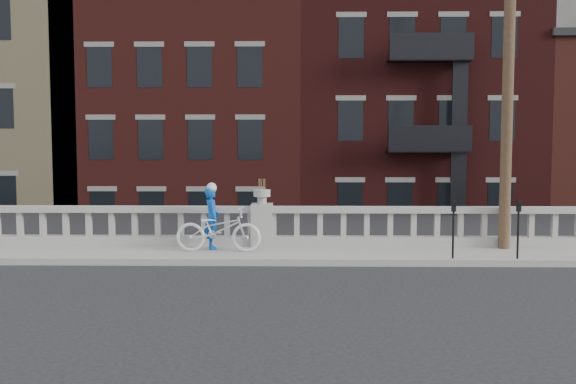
% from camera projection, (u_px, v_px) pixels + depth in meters
% --- Properties ---
extents(ground, '(120.00, 120.00, 0.00)m').
position_uv_depth(ground, '(251.00, 284.00, 12.90)').
color(ground, black).
rests_on(ground, ground).
extents(sidewalk, '(32.00, 2.20, 0.15)m').
position_uv_depth(sidewalk, '(260.00, 255.00, 15.89)').
color(sidewalk, gray).
rests_on(sidewalk, ground).
extents(balustrade, '(28.00, 0.34, 1.03)m').
position_uv_depth(balustrade, '(262.00, 227.00, 16.79)').
color(balustrade, gray).
rests_on(balustrade, sidewalk).
extents(planter_pedestal, '(0.55, 0.55, 1.76)m').
position_uv_depth(planter_pedestal, '(262.00, 220.00, 16.77)').
color(planter_pedestal, gray).
rests_on(planter_pedestal, sidewalk).
extents(lower_level, '(80.00, 44.00, 20.80)m').
position_uv_depth(lower_level, '(292.00, 146.00, 35.65)').
color(lower_level, '#605E59').
rests_on(lower_level, ground).
extents(utility_pole, '(1.60, 0.28, 10.00)m').
position_uv_depth(utility_pole, '(509.00, 46.00, 15.96)').
color(utility_pole, '#422D1E').
rests_on(utility_pole, sidewalk).
extents(parking_meter_b, '(0.10, 0.09, 1.36)m').
position_uv_depth(parking_meter_b, '(453.00, 222.00, 14.88)').
color(parking_meter_b, black).
rests_on(parking_meter_b, sidewalk).
extents(parking_meter_c, '(0.10, 0.09, 1.36)m').
position_uv_depth(parking_meter_c, '(518.00, 223.00, 14.85)').
color(parking_meter_c, black).
rests_on(parking_meter_c, sidewalk).
extents(bicycle, '(2.13, 0.80, 1.11)m').
position_uv_depth(bicycle, '(218.00, 229.00, 15.85)').
color(bicycle, silver).
rests_on(bicycle, sidewalk).
extents(cyclist, '(0.52, 0.66, 1.58)m').
position_uv_depth(cyclist, '(212.00, 218.00, 16.21)').
color(cyclist, '#0C4CB6').
rests_on(cyclist, sidewalk).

